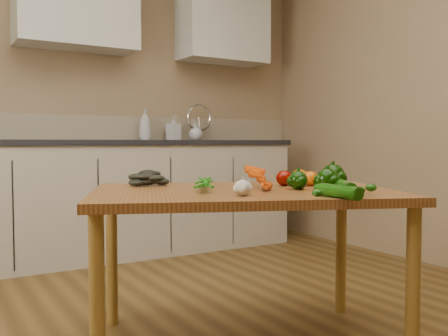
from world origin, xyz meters
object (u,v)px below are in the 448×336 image
carrot_bunch (242,182)px  tomato_b (299,177)px  soap_bottle_b (173,128)px  pepper_b (333,177)px  soap_bottle_a (145,125)px  garlic_bulb (243,188)px  zucchini_a (345,188)px  leafy_greens (150,176)px  tomato_a (284,178)px  pepper_c (328,180)px  pepper_a (298,180)px  tomato_c (310,179)px  table (244,207)px  soap_bottle_c (196,131)px  zucchini_b (339,192)px

carrot_bunch → tomato_b: 0.36m
soap_bottle_b → pepper_b: soap_bottle_b is taller
soap_bottle_a → garlic_bulb: size_ratio=3.69×
soap_bottle_a → zucchini_a: 2.53m
garlic_bulb → tomato_b: size_ratio=0.87×
leafy_greens → tomato_a: (0.52, -0.35, -0.01)m
leafy_greens → garlic_bulb: 0.61m
leafy_greens → pepper_c: pepper_c is taller
pepper_a → tomato_c: pepper_a is taller
garlic_bulb → tomato_c: 0.52m
carrot_bunch → pepper_b: (0.35, -0.19, 0.02)m
table → leafy_greens: bearing=145.6°
pepper_c → tomato_a: bearing=88.1°
carrot_bunch → garlic_bulb: (-0.14, -0.23, -0.00)m
soap_bottle_b → leafy_greens: bearing=135.5°
soap_bottle_a → carrot_bunch: soap_bottle_a is taller
soap_bottle_c → pepper_c: 2.40m
pepper_b → zucchini_b: bearing=-129.8°
pepper_a → pepper_c: 0.14m
zucchini_a → tomato_c: bearing=69.9°
pepper_b → table: bearing=155.4°
pepper_c → tomato_a: pepper_c is taller
table → tomato_a: size_ratio=19.04×
table → soap_bottle_a: soap_bottle_a is taller
garlic_bulb → zucchini_a: 0.40m
zucchini_b → soap_bottle_c: bearing=73.7°
soap_bottle_b → tomato_b: (-0.31, -2.07, -0.29)m
leafy_greens → zucchini_a: size_ratio=0.91×
tomato_a → tomato_b: tomato_b is taller
garlic_bulb → pepper_b: (0.49, 0.03, 0.02)m
carrot_bunch → tomato_a: (0.25, 0.03, 0.00)m
soap_bottle_a → pepper_a: size_ratio=3.25×
pepper_a → tomato_b: pepper_a is taller
zucchini_b → pepper_b: bearing=50.2°
soap_bottle_b → leafy_greens: 2.00m
pepper_b → leafy_greens: bearing=137.6°
soap_bottle_b → pepper_b: (-0.32, -2.30, -0.27)m
soap_bottle_a → pepper_a: soap_bottle_a is taller
carrot_bunch → leafy_greens: leafy_greens is taller
zucchini_a → zucchini_b: zucchini_a is taller
soap_bottle_a → tomato_a: soap_bottle_a is taller
soap_bottle_a → garlic_bulb: bearing=112.6°
tomato_a → zucchini_a: size_ratio=0.39×
soap_bottle_a → pepper_b: bearing=124.3°
carrot_bunch → zucchini_b: size_ratio=1.18×
soap_bottle_c → tomato_a: 2.11m
table → leafy_greens: size_ratio=8.18×
soap_bottle_c → zucchini_b: (-0.74, -2.51, -0.27)m
garlic_bulb → pepper_c: 0.39m
table → soap_bottle_a: size_ratio=5.76×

